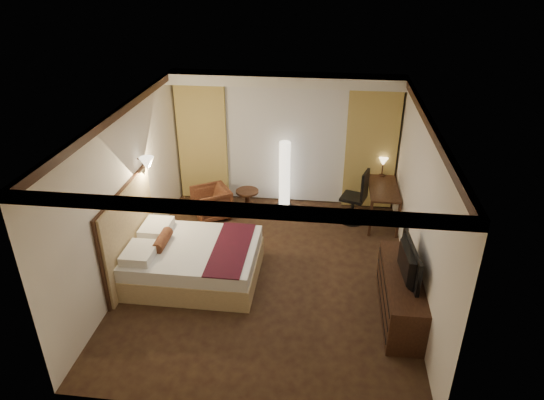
# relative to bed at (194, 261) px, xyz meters

# --- Properties ---
(floor) EXTENTS (4.50, 5.50, 0.01)m
(floor) POSITION_rel_bed_xyz_m (1.18, 0.25, -0.30)
(floor) COLOR black
(floor) RESTS_ON ground
(ceiling) EXTENTS (4.50, 5.50, 0.01)m
(ceiling) POSITION_rel_bed_xyz_m (1.18, 0.25, 2.40)
(ceiling) COLOR white
(ceiling) RESTS_ON back_wall
(back_wall) EXTENTS (4.50, 0.02, 2.70)m
(back_wall) POSITION_rel_bed_xyz_m (1.18, 3.00, 1.05)
(back_wall) COLOR silver
(back_wall) RESTS_ON floor
(left_wall) EXTENTS (0.02, 5.50, 2.70)m
(left_wall) POSITION_rel_bed_xyz_m (-1.07, 0.25, 1.05)
(left_wall) COLOR silver
(left_wall) RESTS_ON floor
(right_wall) EXTENTS (0.02, 5.50, 2.70)m
(right_wall) POSITION_rel_bed_xyz_m (3.43, 0.25, 1.05)
(right_wall) COLOR silver
(right_wall) RESTS_ON floor
(crown_molding) EXTENTS (4.50, 5.50, 0.12)m
(crown_molding) POSITION_rel_bed_xyz_m (1.18, 0.25, 2.34)
(crown_molding) COLOR black
(crown_molding) RESTS_ON ceiling
(soffit) EXTENTS (4.50, 0.50, 0.20)m
(soffit) POSITION_rel_bed_xyz_m (1.18, 2.75, 2.30)
(soffit) COLOR white
(soffit) RESTS_ON ceiling
(curtain_sheer) EXTENTS (2.48, 0.04, 2.45)m
(curtain_sheer) POSITION_rel_bed_xyz_m (1.18, 2.92, 0.95)
(curtain_sheer) COLOR silver
(curtain_sheer) RESTS_ON back_wall
(curtain_left_drape) EXTENTS (1.00, 0.14, 2.45)m
(curtain_left_drape) POSITION_rel_bed_xyz_m (-0.52, 2.86, 0.95)
(curtain_left_drape) COLOR tan
(curtain_left_drape) RESTS_ON back_wall
(curtain_right_drape) EXTENTS (1.00, 0.14, 2.45)m
(curtain_right_drape) POSITION_rel_bed_xyz_m (2.88, 2.86, 0.95)
(curtain_right_drape) COLOR tan
(curtain_right_drape) RESTS_ON back_wall
(wall_sconce) EXTENTS (0.24, 0.24, 0.24)m
(wall_sconce) POSITION_rel_bed_xyz_m (-0.91, 0.79, 1.32)
(wall_sconce) COLOR white
(wall_sconce) RESTS_ON left_wall
(bed) EXTENTS (2.03, 1.58, 0.59)m
(bed) POSITION_rel_bed_xyz_m (0.00, 0.00, 0.00)
(bed) COLOR white
(bed) RESTS_ON floor
(headboard) EXTENTS (0.12, 1.88, 1.50)m
(headboard) POSITION_rel_bed_xyz_m (-1.02, -0.00, 0.45)
(headboard) COLOR tan
(headboard) RESTS_ON floor
(armchair) EXTENTS (0.89, 0.90, 0.69)m
(armchair) POSITION_rel_bed_xyz_m (-0.19, 1.99, 0.05)
(armchair) COLOR #431C14
(armchair) RESTS_ON floor
(side_table) EXTENTS (0.45, 0.45, 0.50)m
(side_table) POSITION_rel_bed_xyz_m (0.49, 2.25, -0.05)
(side_table) COLOR black
(side_table) RESTS_ON floor
(floor_lamp) EXTENTS (0.30, 0.30, 1.42)m
(floor_lamp) POSITION_rel_bed_xyz_m (1.19, 2.65, 0.41)
(floor_lamp) COLOR white
(floor_lamp) RESTS_ON floor
(desk) EXTENTS (0.55, 1.29, 0.75)m
(desk) POSITION_rel_bed_xyz_m (3.13, 2.24, 0.08)
(desk) COLOR black
(desk) RESTS_ON floor
(desk_lamp) EXTENTS (0.18, 0.18, 0.34)m
(desk_lamp) POSITION_rel_bed_xyz_m (3.13, 2.74, 0.62)
(desk_lamp) COLOR #FFD899
(desk_lamp) RESTS_ON desk
(office_chair) EXTENTS (0.66, 0.66, 1.09)m
(office_chair) POSITION_rel_bed_xyz_m (2.57, 2.19, 0.25)
(office_chair) COLOR black
(office_chair) RESTS_ON floor
(dresser) EXTENTS (0.50, 1.77, 0.69)m
(dresser) POSITION_rel_bed_xyz_m (3.18, -0.52, 0.05)
(dresser) COLOR black
(dresser) RESTS_ON floor
(television) EXTENTS (0.67, 1.06, 0.13)m
(television) POSITION_rel_bed_xyz_m (3.15, -0.52, 0.68)
(television) COLOR black
(television) RESTS_ON dresser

